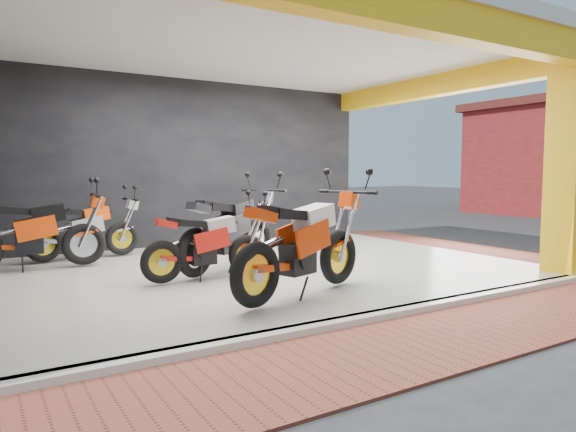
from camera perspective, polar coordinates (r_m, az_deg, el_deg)
ground at (r=6.61m, az=5.43°, el=-9.14°), size 80.00×80.00×0.00m
showroom_floor at (r=8.25m, az=-2.98°, el=-5.96°), size 8.00×6.00×0.10m
showroom_ceiling at (r=8.35m, az=-3.09°, el=18.74°), size 8.40×6.40×0.20m
back_wall at (r=10.93m, az=-10.83°, el=5.57°), size 8.20×0.20×3.50m
corner_column at (r=8.78m, az=28.77°, el=5.26°), size 0.50×0.50×3.50m
header_beam_front at (r=5.90m, az=11.98°, el=21.54°), size 8.40×0.30×0.40m
header_beam_right at (r=10.74m, az=16.63°, el=13.78°), size 0.30×6.40×0.40m
floor_kerb at (r=5.84m, az=11.55°, el=-10.59°), size 8.00×0.20×0.10m
paver_front at (r=5.33m, az=17.40°, el=-12.62°), size 9.00×1.40×0.03m
paver_right at (r=11.32m, az=18.94°, el=-3.44°), size 1.40×7.00×0.03m
moto_hero at (r=6.77m, az=5.63°, el=-1.55°), size 2.60×1.63×1.49m
moto_row_a at (r=7.44m, az=-4.58°, el=-2.14°), size 1.95×0.75×1.18m
moto_row_b at (r=8.47m, az=-3.45°, el=-0.39°), size 2.50×1.87×1.45m
moto_row_c at (r=9.63m, az=-18.01°, el=-0.66°), size 2.05×0.89×1.22m
moto_row_d at (r=8.76m, az=-21.80°, el=-0.84°), size 2.28×0.97×1.36m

